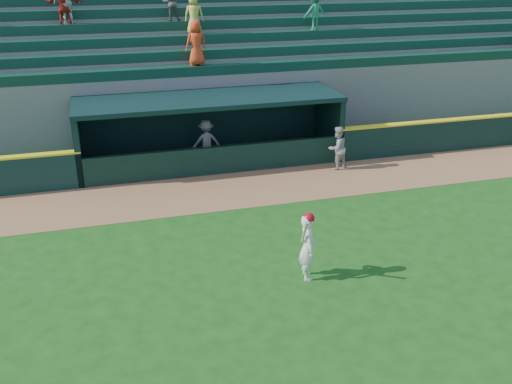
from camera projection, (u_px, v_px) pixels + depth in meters
ground at (273, 264)px, 14.25m from camera, size 120.00×120.00×0.00m
warning_track at (228, 191)px, 18.59m from camera, size 40.00×3.00×0.01m
dugout_player_front at (337, 148)px, 20.15m from camera, size 0.91×0.81×1.56m
dugout_player_inside at (206, 141)px, 20.79m from camera, size 1.04×0.60×1.60m
dugout at (208, 125)px, 20.81m from camera, size 9.40×2.80×2.46m
stands at (186, 73)px, 24.44m from camera, size 34.50×6.25×7.61m
batter_at_plate at (308, 245)px, 13.34m from camera, size 0.50×0.81×1.71m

